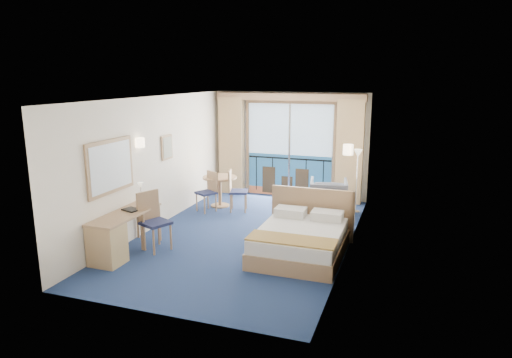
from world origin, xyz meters
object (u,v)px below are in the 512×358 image
floor_lamp (357,165)px  desk (111,239)px  desk_chair (152,217)px  round_table (220,184)px  armchair (328,196)px  nightstand (343,219)px  table_chair_a (235,188)px  table_chair_b (209,189)px  bed (301,239)px

floor_lamp → desk: bearing=-129.9°
desk_chair → round_table: desk_chair is taller
armchair → desk: armchair is taller
floor_lamp → desk: 5.60m
armchair → nightstand: bearing=101.8°
desk → table_chair_a: size_ratio=1.62×
desk_chair → round_table: 2.95m
desk → table_chair_b: 3.29m
bed → desk_chair: (-2.62, -0.59, 0.32)m
armchair → desk: bearing=43.5°
bed → desk_chair: size_ratio=1.79×
floor_lamp → table_chair_b: size_ratio=1.60×
nightstand → round_table: 3.25m
armchair → bed: bearing=79.8°
floor_lamp → desk_chair: bearing=-132.5°
round_table → table_chair_a: table_chair_a is taller
armchair → table_chair_a: bearing=5.7°
bed → armchair: bed is taller
desk_chair → table_chair_b: (-0.05, 2.52, -0.08)m
bed → table_chair_a: 2.98m
armchair → desk_chair: 4.21m
armchair → desk_chair: size_ratio=0.81×
table_chair_b → desk: bearing=-65.2°
table_chair_a → table_chair_b: size_ratio=1.05×
floor_lamp → round_table: 3.27m
bed → nightstand: bearing=69.7°
armchair → table_chair_a: table_chair_a is taller
bed → desk_chair: desk_chair is taller
nightstand → bed: bearing=-110.3°
nightstand → round_table: round_table is taller
nightstand → desk_chair: 3.74m
bed → nightstand: size_ratio=3.44×
desk_chair → table_chair_b: bearing=24.9°
bed → table_chair_a: bed is taller
desk_chair → table_chair_a: 2.75m
desk_chair → round_table: size_ratio=1.31×
round_table → table_chair_a: bearing=-27.2°
table_chair_a → desk_chair: bearing=152.6°
bed → table_chair_b: 3.30m
nightstand → table_chair_a: bearing=165.0°
desk → table_chair_a: bearing=75.7°
round_table → floor_lamp: bearing=9.9°
armchair → round_table: size_ratio=1.05×
nightstand → desk_chair: size_ratio=0.52×
floor_lamp → table_chair_b: floor_lamp is taller
nightstand → table_chair_b: (-3.19, 0.52, 0.24)m
floor_lamp → table_chair_a: size_ratio=1.52×
round_table → table_chair_b: bearing=-102.1°
floor_lamp → bed: bearing=-101.5°
round_table → nightstand: bearing=-17.0°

